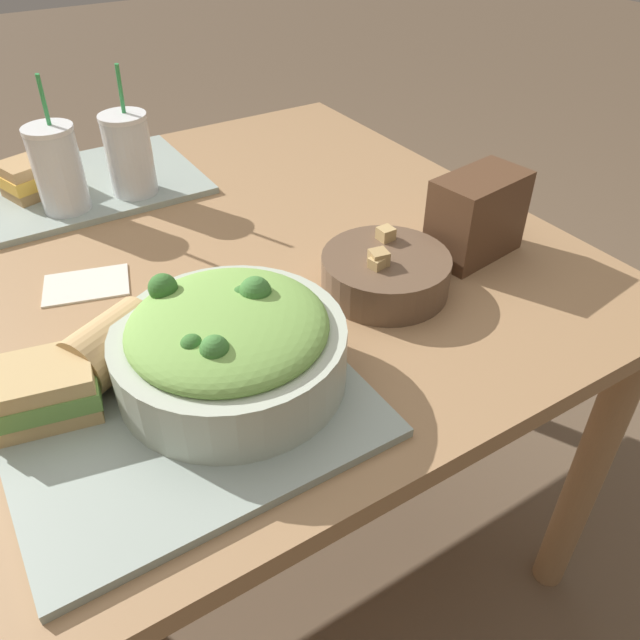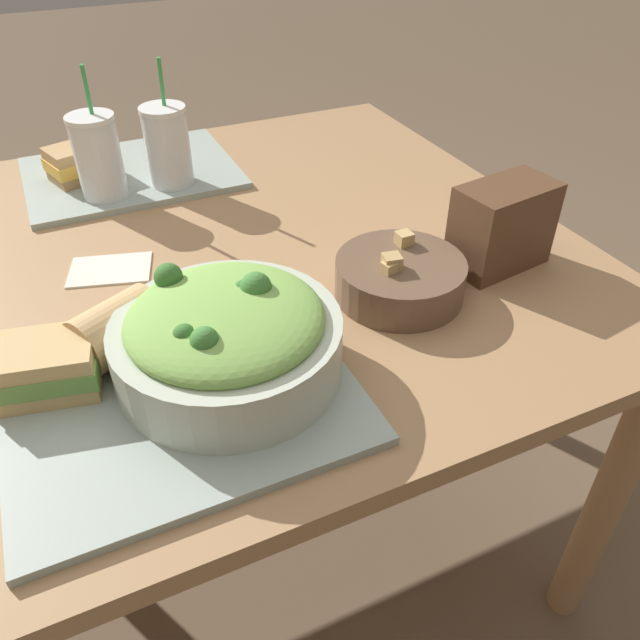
% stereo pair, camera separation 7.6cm
% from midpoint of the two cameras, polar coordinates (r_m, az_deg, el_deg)
% --- Properties ---
extents(ground_plane, '(12.00, 12.00, 0.00)m').
position_cam_midpoint_polar(ground_plane, '(1.52, -10.65, -18.14)').
color(ground_plane, brown).
extents(dining_table, '(1.20, 1.07, 0.71)m').
position_cam_midpoint_polar(dining_table, '(1.07, -14.38, 1.14)').
color(dining_table, '#A37A51').
rests_on(dining_table, ground_plane).
extents(tray_near, '(0.40, 0.31, 0.01)m').
position_cam_midpoint_polar(tray_near, '(0.75, -14.70, -8.54)').
color(tray_near, '#99A89E').
rests_on(tray_near, dining_table).
extents(tray_far, '(0.40, 0.31, 0.01)m').
position_cam_midpoint_polar(tray_far, '(1.32, -21.91, 11.42)').
color(tray_far, '#99A89E').
rests_on(tray_far, dining_table).
extents(salad_bowl, '(0.27, 0.27, 0.12)m').
position_cam_midpoint_polar(salad_bowl, '(0.74, -11.19, -2.28)').
color(salad_bowl, beige).
rests_on(salad_bowl, tray_near).
extents(soup_bowl, '(0.19, 0.19, 0.08)m').
position_cam_midpoint_polar(soup_bowl, '(0.91, 3.64, 4.33)').
color(soup_bowl, brown).
rests_on(soup_bowl, dining_table).
extents(sandwich_near, '(0.14, 0.11, 0.06)m').
position_cam_midpoint_polar(sandwich_near, '(0.78, -26.69, -5.93)').
color(sandwich_near, tan).
rests_on(sandwich_near, tray_near).
extents(baguette_near, '(0.13, 0.12, 0.08)m').
position_cam_midpoint_polar(baguette_near, '(0.80, -20.99, -2.20)').
color(baguette_near, tan).
rests_on(baguette_near, tray_near).
extents(sandwich_far, '(0.14, 0.11, 0.06)m').
position_cam_midpoint_polar(sandwich_far, '(1.30, -26.05, 11.75)').
color(sandwich_far, tan).
rests_on(sandwich_far, tray_far).
extents(drink_cup_dark, '(0.08, 0.08, 0.23)m').
position_cam_midpoint_polar(drink_cup_dark, '(1.20, -24.53, 12.20)').
color(drink_cup_dark, silver).
rests_on(drink_cup_dark, tray_far).
extents(drink_cup_red, '(0.08, 0.08, 0.23)m').
position_cam_midpoint_polar(drink_cup_red, '(1.22, -18.78, 13.90)').
color(drink_cup_red, silver).
rests_on(drink_cup_red, tray_far).
extents(chip_bag, '(0.16, 0.11, 0.13)m').
position_cam_midpoint_polar(chip_bag, '(1.01, 12.05, 9.24)').
color(chip_bag, brown).
rests_on(chip_bag, dining_table).
extents(napkin_folded, '(0.14, 0.12, 0.00)m').
position_cam_midpoint_polar(napkin_folded, '(1.01, -22.63, 2.90)').
color(napkin_folded, silver).
rests_on(napkin_folded, dining_table).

